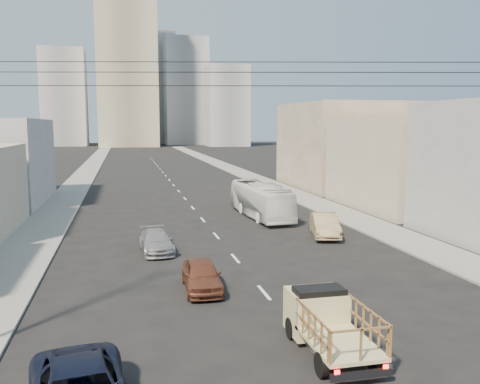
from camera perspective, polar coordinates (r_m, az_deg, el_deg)
name	(u,v)px	position (r m, az deg, el deg)	size (l,w,h in m)	color
ground	(337,379)	(16.18, 10.85, -19.96)	(420.00, 420.00, 0.00)	black
sidewalk_left	(87,172)	(83.62, -16.84, 2.16)	(3.50, 180.00, 0.12)	slate
sidewalk_right	(232,169)	(85.27, -0.88, 2.58)	(3.50, 180.00, 0.12)	slate
lane_dashes	(171,182)	(66.77, -7.72, 1.08)	(0.15, 104.00, 0.01)	silver
flatbed_pickup	(328,319)	(17.43, 9.90, -13.91)	(1.95, 4.41, 1.90)	#C0B780
city_bus	(261,200)	(41.12, 2.34, -0.92)	(2.33, 9.98, 2.78)	white
sedan_brown	(202,275)	(23.33, -4.32, -9.29)	(1.63, 4.05, 1.38)	brown
sedan_tan	(325,225)	(34.52, 9.51, -3.71)	(1.62, 4.65, 1.53)	#A0895D
sedan_grey	(156,241)	(30.40, -9.39, -5.50)	(1.76, 4.32, 1.25)	gray
overhead_wires	(324,73)	(15.82, 9.44, 13.00)	(23.01, 5.02, 0.72)	black
bldg_right_mid	(413,163)	(48.44, 18.84, 3.07)	(11.00, 14.00, 8.00)	#AB9E8A
bldg_right_far	(344,145)	(62.75, 11.58, 5.16)	(12.00, 16.00, 10.00)	gray
high_rise_tower	(127,59)	(184.48, -12.60, 14.39)	(20.00, 20.00, 60.00)	gray
midrise_ne	(186,92)	(199.92, -6.11, 11.10)	(16.00, 16.00, 40.00)	gray
midrise_nw	(65,98)	(194.36, -19.10, 9.95)	(15.00, 15.00, 34.00)	gray
midrise_back	(152,89)	(213.92, -9.86, 11.33)	(18.00, 18.00, 44.00)	gray
midrise_east	(227,106)	(181.79, -1.51, 9.61)	(14.00, 14.00, 28.00)	gray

